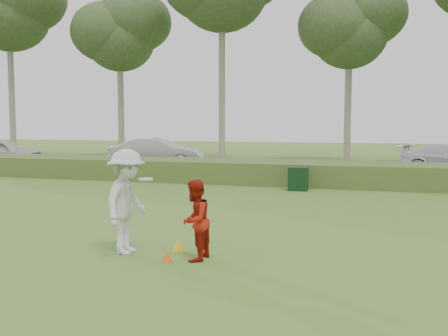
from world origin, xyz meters
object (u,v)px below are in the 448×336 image
(player_red, at_px, (195,220))
(car_left, at_px, (4,152))
(utility_cabinet, at_px, (298,179))
(cone_orange, at_px, (167,257))
(cone_yellow, at_px, (178,245))
(player_white, at_px, (127,201))
(car_mid, at_px, (157,153))

(player_red, distance_m, car_left, 24.62)
(utility_cabinet, bearing_deg, cone_orange, -92.62)
(cone_yellow, relative_size, utility_cabinet, 0.28)
(player_white, height_order, utility_cabinet, player_white)
(player_white, distance_m, car_left, 23.52)
(cone_yellow, height_order, car_mid, car_mid)
(car_mid, bearing_deg, cone_yellow, -165.97)
(player_white, height_order, player_red, player_white)
(utility_cabinet, xyz_separation_m, car_left, (-18.70, 6.32, 0.37))
(player_red, xyz_separation_m, utility_cabinet, (0.33, 10.07, -0.30))
(cone_orange, height_order, car_left, car_left)
(player_white, relative_size, player_red, 1.36)
(player_red, height_order, utility_cabinet, player_red)
(cone_orange, height_order, cone_yellow, cone_yellow)
(player_white, bearing_deg, cone_orange, -111.93)
(utility_cabinet, bearing_deg, player_white, -98.30)
(car_mid, bearing_deg, player_red, -165.16)
(cone_orange, xyz_separation_m, car_left, (-17.94, 16.65, 0.71))
(cone_orange, distance_m, car_mid, 18.78)
(utility_cabinet, xyz_separation_m, car_mid, (-8.77, 6.64, 0.46))
(player_red, relative_size, utility_cabinet, 1.68)
(player_red, distance_m, utility_cabinet, 10.08)
(car_left, bearing_deg, player_red, -148.35)
(cone_yellow, bearing_deg, utility_cabinet, 84.83)
(cone_orange, xyz_separation_m, utility_cabinet, (0.76, 10.33, 0.34))
(player_white, height_order, car_left, player_white)
(car_left, bearing_deg, cone_orange, -149.48)
(cone_yellow, relative_size, car_mid, 0.05)
(player_white, xyz_separation_m, cone_yellow, (0.87, 0.40, -0.87))
(car_left, height_order, car_mid, car_mid)
(car_mid, bearing_deg, cone_orange, -166.70)
(cone_orange, bearing_deg, player_white, 159.85)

